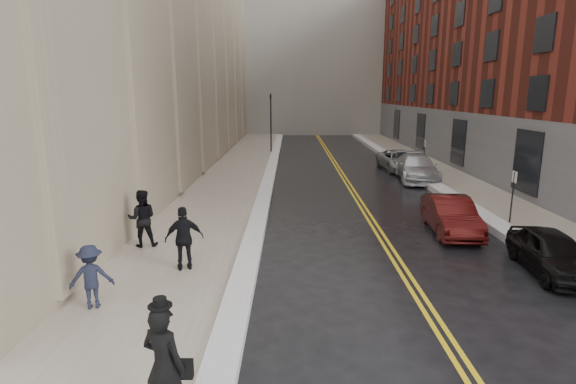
{
  "coord_description": "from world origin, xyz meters",
  "views": [
    {
      "loc": [
        -0.88,
        -9.34,
        5.19
      ],
      "look_at": [
        -0.98,
        7.01,
        1.6
      ],
      "focal_mm": 28.0,
      "sensor_mm": 36.0,
      "label": 1
    }
  ],
  "objects_px": {
    "car_black": "(552,252)",
    "pedestrian_a": "(142,218)",
    "pedestrian_b": "(91,277)",
    "car_maroon": "(451,215)",
    "pedestrian_main": "(164,366)",
    "pedestrian_c": "(184,238)",
    "car_silver_far": "(400,160)",
    "car_silver_near": "(416,168)"
  },
  "relations": [
    {
      "from": "car_maroon",
      "to": "pedestrian_a",
      "type": "bearing_deg",
      "value": -165.55
    },
    {
      "from": "car_maroon",
      "to": "pedestrian_main",
      "type": "height_order",
      "value": "pedestrian_main"
    },
    {
      "from": "car_silver_near",
      "to": "pedestrian_main",
      "type": "height_order",
      "value": "pedestrian_main"
    },
    {
      "from": "pedestrian_c",
      "to": "car_maroon",
      "type": "bearing_deg",
      "value": -173.57
    },
    {
      "from": "car_silver_far",
      "to": "pedestrian_b",
      "type": "relative_size",
      "value": 3.15
    },
    {
      "from": "pedestrian_c",
      "to": "car_black",
      "type": "bearing_deg",
      "value": 163.26
    },
    {
      "from": "car_black",
      "to": "car_maroon",
      "type": "relative_size",
      "value": 0.9
    },
    {
      "from": "pedestrian_a",
      "to": "car_silver_far",
      "type": "bearing_deg",
      "value": -139.13
    },
    {
      "from": "car_maroon",
      "to": "car_silver_near",
      "type": "bearing_deg",
      "value": 85.44
    },
    {
      "from": "pedestrian_main",
      "to": "pedestrian_b",
      "type": "height_order",
      "value": "pedestrian_main"
    },
    {
      "from": "car_silver_near",
      "to": "pedestrian_a",
      "type": "bearing_deg",
      "value": -129.59
    },
    {
      "from": "car_black",
      "to": "car_maroon",
      "type": "distance_m",
      "value": 4.24
    },
    {
      "from": "car_black",
      "to": "pedestrian_a",
      "type": "height_order",
      "value": "pedestrian_a"
    },
    {
      "from": "car_silver_far",
      "to": "pedestrian_c",
      "type": "bearing_deg",
      "value": -123.39
    },
    {
      "from": "car_black",
      "to": "car_maroon",
      "type": "xyz_separation_m",
      "value": [
        -1.6,
        3.92,
        0.05
      ]
    },
    {
      "from": "pedestrian_main",
      "to": "pedestrian_b",
      "type": "distance_m",
      "value": 4.83
    },
    {
      "from": "car_black",
      "to": "car_silver_near",
      "type": "distance_m",
      "value": 14.53
    },
    {
      "from": "pedestrian_a",
      "to": "pedestrian_b",
      "type": "distance_m",
      "value": 4.46
    },
    {
      "from": "pedestrian_b",
      "to": "car_silver_far",
      "type": "bearing_deg",
      "value": -138.19
    },
    {
      "from": "car_maroon",
      "to": "pedestrian_a",
      "type": "xyz_separation_m",
      "value": [
        -11.04,
        -2.03,
        0.43
      ]
    },
    {
      "from": "car_silver_far",
      "to": "pedestrian_c",
      "type": "height_order",
      "value": "pedestrian_c"
    },
    {
      "from": "car_silver_far",
      "to": "pedestrian_c",
      "type": "xyz_separation_m",
      "value": [
        -10.6,
        -18.31,
        0.41
      ]
    },
    {
      "from": "car_silver_far",
      "to": "pedestrian_main",
      "type": "distance_m",
      "value": 26.38
    },
    {
      "from": "pedestrian_a",
      "to": "pedestrian_c",
      "type": "distance_m",
      "value": 2.77
    },
    {
      "from": "pedestrian_c",
      "to": "pedestrian_b",
      "type": "bearing_deg",
      "value": 37.79
    },
    {
      "from": "car_maroon",
      "to": "car_silver_near",
      "type": "height_order",
      "value": "car_silver_near"
    },
    {
      "from": "pedestrian_b",
      "to": "pedestrian_c",
      "type": "distance_m",
      "value": 2.94
    },
    {
      "from": "pedestrian_main",
      "to": "car_silver_far",
      "type": "bearing_deg",
      "value": -88.5
    },
    {
      "from": "car_maroon",
      "to": "pedestrian_c",
      "type": "relative_size",
      "value": 2.2
    },
    {
      "from": "car_silver_near",
      "to": "pedestrian_b",
      "type": "xyz_separation_m",
      "value": [
        -12.43,
        -17.09,
        0.15
      ]
    },
    {
      "from": "pedestrian_a",
      "to": "car_maroon",
      "type": "bearing_deg",
      "value": 178.8
    },
    {
      "from": "car_maroon",
      "to": "pedestrian_b",
      "type": "relative_size",
      "value": 2.65
    },
    {
      "from": "car_black",
      "to": "pedestrian_a",
      "type": "xyz_separation_m",
      "value": [
        -12.64,
        1.89,
        0.48
      ]
    },
    {
      "from": "car_maroon",
      "to": "pedestrian_main",
      "type": "distance_m",
      "value": 13.12
    },
    {
      "from": "pedestrian_main",
      "to": "pedestrian_a",
      "type": "height_order",
      "value": "pedestrian_main"
    },
    {
      "from": "car_silver_far",
      "to": "pedestrian_a",
      "type": "height_order",
      "value": "pedestrian_a"
    },
    {
      "from": "car_black",
      "to": "pedestrian_b",
      "type": "relative_size",
      "value": 2.38
    },
    {
      "from": "car_black",
      "to": "pedestrian_main",
      "type": "bearing_deg",
      "value": -141.13
    },
    {
      "from": "pedestrian_a",
      "to": "pedestrian_c",
      "type": "bearing_deg",
      "value": 121.13
    },
    {
      "from": "car_black",
      "to": "pedestrian_main",
      "type": "xyz_separation_m",
      "value": [
        -9.6,
        -6.46,
        0.51
      ]
    },
    {
      "from": "car_black",
      "to": "pedestrian_a",
      "type": "distance_m",
      "value": 12.79
    },
    {
      "from": "car_silver_near",
      "to": "pedestrian_c",
      "type": "relative_size",
      "value": 2.85
    }
  ]
}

